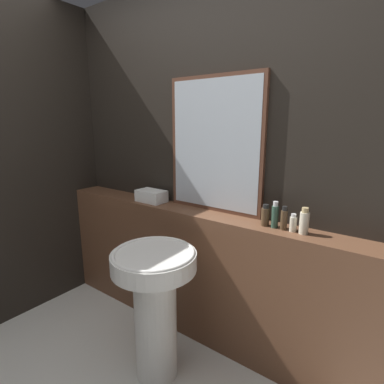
% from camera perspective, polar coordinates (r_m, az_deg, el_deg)
% --- Properties ---
extents(wall_back, '(8.00, 0.06, 2.50)m').
position_cam_1_polar(wall_back, '(2.14, 3.06, 5.09)').
color(wall_back, black).
rests_on(wall_back, ground_plane).
extents(vanity_counter, '(2.54, 0.22, 0.94)m').
position_cam_1_polar(vanity_counter, '(2.28, 0.78, -15.09)').
color(vanity_counter, brown).
rests_on(vanity_counter, ground_plane).
extents(pedestal_sink, '(0.50, 0.50, 0.83)m').
position_cam_1_polar(pedestal_sink, '(1.90, -7.05, -19.50)').
color(pedestal_sink, white).
rests_on(pedestal_sink, ground_plane).
extents(mirror, '(0.71, 0.03, 0.91)m').
position_cam_1_polar(mirror, '(2.04, 4.36, 8.85)').
color(mirror, '#563323').
rests_on(mirror, vanity_counter).
extents(towel_stack, '(0.23, 0.14, 0.09)m').
position_cam_1_polar(towel_stack, '(2.35, -7.74, -0.75)').
color(towel_stack, white).
rests_on(towel_stack, vanity_counter).
extents(shampoo_bottle, '(0.05, 0.05, 0.13)m').
position_cam_1_polar(shampoo_bottle, '(1.84, 13.78, -4.44)').
color(shampoo_bottle, '#4C3823').
rests_on(shampoo_bottle, vanity_counter).
extents(conditioner_bottle, '(0.04, 0.04, 0.16)m').
position_cam_1_polar(conditioner_bottle, '(1.82, 15.52, -4.36)').
color(conditioner_bottle, '#2D4C3D').
rests_on(conditioner_bottle, vanity_counter).
extents(lotion_bottle, '(0.04, 0.04, 0.14)m').
position_cam_1_polar(lotion_bottle, '(1.81, 17.11, -4.92)').
color(lotion_bottle, '#4C3823').
rests_on(lotion_bottle, vanity_counter).
extents(body_wash_bottle, '(0.04, 0.04, 0.10)m').
position_cam_1_polar(body_wash_bottle, '(1.79, 18.70, -5.68)').
color(body_wash_bottle, beige).
rests_on(body_wash_bottle, vanity_counter).
extents(hand_soap_bottle, '(0.05, 0.05, 0.15)m').
position_cam_1_polar(hand_soap_bottle, '(1.77, 20.59, -5.33)').
color(hand_soap_bottle, beige).
rests_on(hand_soap_bottle, vanity_counter).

